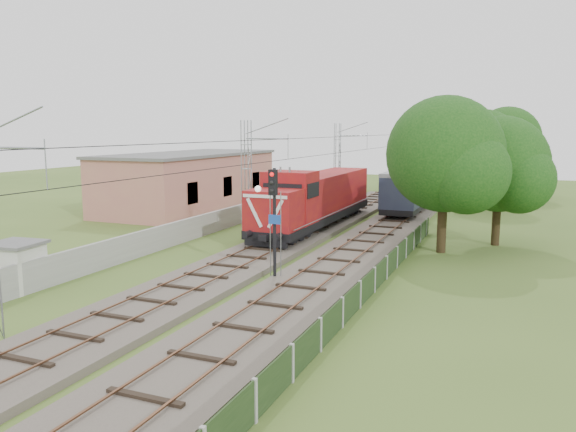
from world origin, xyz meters
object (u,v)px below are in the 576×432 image
at_px(locomotive, 316,198).
at_px(signal_post, 274,205).
at_px(coach_rake, 447,168).
at_px(relay_hut, 17,266).

distance_m(locomotive, signal_post, 14.88).
relative_size(locomotive, coach_rake, 0.29).
height_order(locomotive, coach_rake, locomotive).
bearing_deg(signal_post, relay_hut, -151.11).
xyz_separation_m(coach_rake, signal_post, (-1.94, -51.03, 1.43)).
height_order(locomotive, signal_post, signal_post).
xyz_separation_m(locomotive, signal_post, (3.06, -14.49, 1.48)).
relative_size(locomotive, signal_post, 3.26).
height_order(coach_rake, signal_post, signal_post).
distance_m(coach_rake, signal_post, 51.09).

